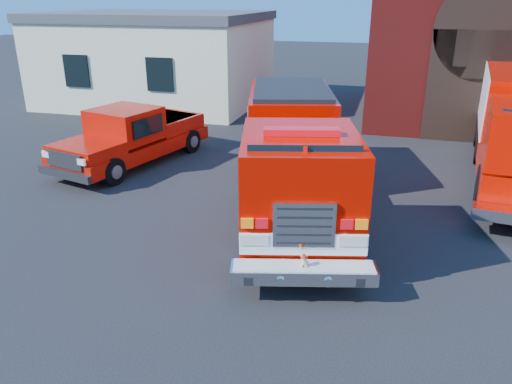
# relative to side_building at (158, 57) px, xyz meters

# --- Properties ---
(ground) EXTENTS (100.00, 100.00, 0.00)m
(ground) POSITION_rel_side_building_xyz_m (9.00, -13.00, -2.20)
(ground) COLOR black
(ground) RESTS_ON ground
(parking_stripe_far) EXTENTS (0.12, 3.00, 0.01)m
(parking_stripe_far) POSITION_rel_side_building_xyz_m (15.50, -6.00, -2.20)
(parking_stripe_far) COLOR yellow
(parking_stripe_far) RESTS_ON ground
(side_building) EXTENTS (10.20, 8.20, 4.35)m
(side_building) POSITION_rel_side_building_xyz_m (0.00, 0.00, 0.00)
(side_building) COLOR beige
(side_building) RESTS_ON ground
(fire_engine) EXTENTS (4.50, 9.14, 2.71)m
(fire_engine) POSITION_rel_side_building_xyz_m (9.26, -11.57, -0.80)
(fire_engine) COLOR black
(fire_engine) RESTS_ON ground
(pickup_truck) EXTENTS (3.37, 5.95, 1.84)m
(pickup_truck) POSITION_rel_side_building_xyz_m (3.61, -9.56, -1.33)
(pickup_truck) COLOR black
(pickup_truck) RESTS_ON ground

